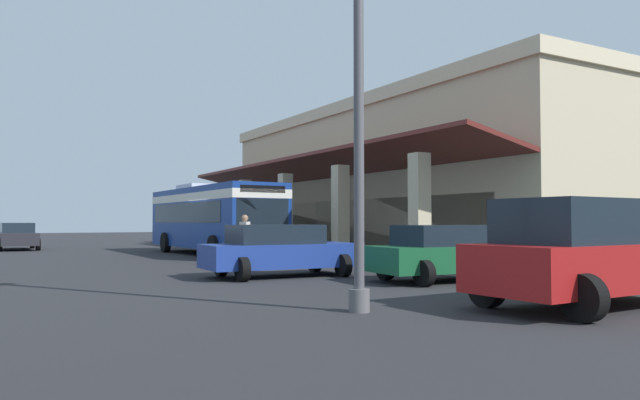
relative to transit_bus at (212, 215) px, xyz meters
The scene contains 11 objects.
ground 8.22m from the transit_bus, 78.08° to the left, with size 120.00×120.00×0.00m, color #262628.
curb_strip 3.34m from the transit_bus, 66.93° to the left, with size 30.30×0.50×0.12m, color #9E998E.
plaza_building 12.42m from the transit_bus, 84.84° to the left, with size 25.55×15.49×7.58m.
transit_bus is the anchor object (origin of this frame).
parked_sedan_charcoal 12.49m from the transit_bus, 141.93° to the right, with size 4.45×2.10×1.47m.
parked_suv_red 19.78m from the transit_bus, ahead, with size 2.86×4.89×1.97m.
parked_sedan_blue 11.78m from the transit_bus, ahead, with size 2.56×4.47×1.47m.
parked_sedan_green 14.97m from the transit_bus, ahead, with size 2.69×4.54×1.47m.
pedestrian 7.76m from the transit_bus, 10.90° to the right, with size 0.70×0.39×1.79m.
potted_palm 7.81m from the transit_bus, 151.66° to the left, with size 1.50×1.79×3.24m.
lot_light_pole 18.72m from the transit_bus, 11.48° to the right, with size 0.60×0.60×8.08m.
Camera 1 is at (25.26, -9.26, 1.58)m, focal length 33.67 mm.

